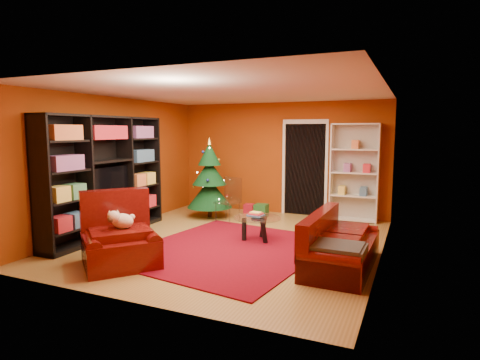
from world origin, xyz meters
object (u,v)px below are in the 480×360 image
at_px(rug, 228,249).
at_px(armchair, 120,236).
at_px(gift_box_green, 261,210).
at_px(dog, 123,221).
at_px(sofa, 342,240).
at_px(white_bookshelf, 354,173).
at_px(media_unit, 106,177).
at_px(christmas_tree, 210,178).
at_px(acrylic_chair, 228,202).
at_px(coffee_table, 257,229).
at_px(gift_box_red, 249,209).

relative_size(rug, armchair, 2.93).
relative_size(rug, gift_box_green, 11.35).
bearing_deg(dog, sofa, -28.39).
bearing_deg(white_bookshelf, rug, -116.98).
distance_m(media_unit, armchair, 1.94).
bearing_deg(gift_box_green, rug, -80.97).
distance_m(rug, dog, 1.79).
xyz_separation_m(media_unit, armchair, (1.35, -1.23, -0.68)).
bearing_deg(media_unit, white_bookshelf, 37.23).
bearing_deg(white_bookshelf, media_unit, -141.74).
height_order(gift_box_green, sofa, sofa).
distance_m(media_unit, white_bookshelf, 5.08).
relative_size(christmas_tree, acrylic_chair, 2.10).
bearing_deg(gift_box_green, armchair, -99.83).
bearing_deg(acrylic_chair, armchair, -82.96).
bearing_deg(rug, acrylic_chair, 115.85).
relative_size(gift_box_green, armchair, 0.26).
relative_size(gift_box_green, sofa, 0.15).
xyz_separation_m(gift_box_green, sofa, (2.27, -2.73, 0.25)).
height_order(christmas_tree, acrylic_chair, christmas_tree).
height_order(dog, coffee_table, dog).
bearing_deg(acrylic_chair, coffee_table, -34.00).
bearing_deg(coffee_table, white_bookshelf, 60.59).
bearing_deg(white_bookshelf, christmas_tree, -163.25).
height_order(media_unit, dog, media_unit).
bearing_deg(white_bookshelf, armchair, -121.13).
distance_m(christmas_tree, coffee_table, 2.34).
height_order(christmas_tree, coffee_table, christmas_tree).
distance_m(gift_box_green, armchair, 4.02).
relative_size(dog, coffee_table, 0.48).
relative_size(media_unit, sofa, 1.57).
bearing_deg(coffee_table, rug, -109.37).
xyz_separation_m(media_unit, dog, (1.34, -1.16, -0.47)).
bearing_deg(sofa, acrylic_chair, 56.18).
bearing_deg(gift_box_green, acrylic_chair, -119.24).
height_order(white_bookshelf, coffee_table, white_bookshelf).
relative_size(media_unit, acrylic_chair, 3.35).
xyz_separation_m(rug, christmas_tree, (-1.48, 2.13, 0.87)).
bearing_deg(christmas_tree, white_bookshelf, 16.44).
xyz_separation_m(christmas_tree, white_bookshelf, (3.04, 0.90, 0.17)).
bearing_deg(white_bookshelf, sofa, -84.49).
xyz_separation_m(gift_box_red, white_bookshelf, (2.36, 0.21, 0.94)).
xyz_separation_m(rug, gift_box_green, (-0.42, 2.62, 0.13)).
height_order(rug, gift_box_red, gift_box_red).
distance_m(gift_box_red, sofa, 3.96).
xyz_separation_m(media_unit, christmas_tree, (0.96, 2.23, -0.23)).
height_order(white_bookshelf, armchair, white_bookshelf).
relative_size(gift_box_red, acrylic_chair, 0.26).
height_order(media_unit, gift_box_red, media_unit).
height_order(media_unit, sofa, media_unit).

